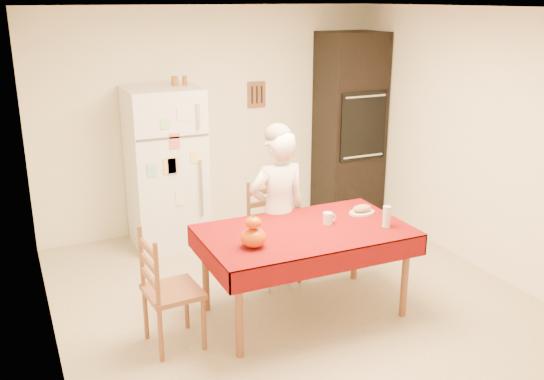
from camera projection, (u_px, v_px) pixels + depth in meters
floor at (300, 306)px, 5.30m from camera, size 4.50×4.50×0.00m
room_shell at (302, 123)px, 4.81m from camera, size 4.02×4.52×2.51m
refrigerator at (166, 168)px, 6.42m from camera, size 0.75×0.74×1.70m
oven_cabinet at (349, 126)px, 7.28m from camera, size 0.70×0.62×2.20m
dining_table at (305, 237)px, 4.98m from camera, size 1.70×1.00×0.76m
chair_far at (271, 228)px, 5.69m from camera, size 0.44×0.42×0.95m
chair_left at (164, 287)px, 4.54m from camera, size 0.43×0.45×0.95m
seated_woman at (278, 212)px, 5.40m from camera, size 0.55×0.37×1.49m
coffee_mug at (328, 218)px, 5.06m from camera, size 0.08×0.08×0.10m
pumpkin_lower at (253, 238)px, 4.60m from camera, size 0.20×0.20×0.15m
pumpkin_upper at (253, 223)px, 4.56m from camera, size 0.12×0.12×0.09m
wine_glass at (387, 216)px, 5.00m from camera, size 0.07×0.07×0.18m
bread_plate at (362, 213)px, 5.32m from camera, size 0.24×0.24×0.02m
bread_loaf at (362, 208)px, 5.31m from camera, size 0.18×0.10×0.06m
spice_jar_left at (174, 81)px, 6.24m from camera, size 0.05×0.05×0.10m
spice_jar_mid at (176, 81)px, 6.25m from camera, size 0.05×0.05×0.10m
spice_jar_right at (185, 80)px, 6.29m from camera, size 0.05×0.05×0.10m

